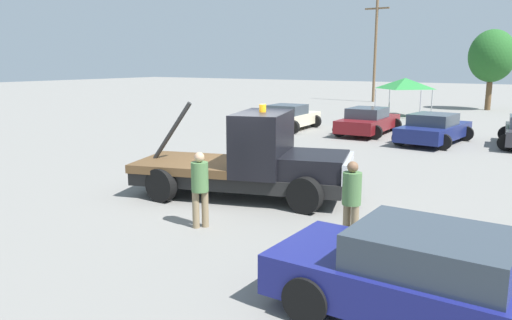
{
  "coord_description": "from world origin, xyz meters",
  "views": [
    {
      "loc": [
        7.36,
        -10.71,
        3.55
      ],
      "look_at": [
        0.5,
        0.0,
        1.05
      ],
      "focal_mm": 35.0,
      "sensor_mm": 36.0,
      "label": 1
    }
  ],
  "objects_px": {
    "canopy_tent_green": "(405,83)",
    "parked_car_cream": "(289,117)",
    "parked_car_navy": "(434,129)",
    "tow_truck": "(253,162)",
    "utility_pole": "(375,46)",
    "foreground_car": "(445,283)",
    "tree_left": "(492,56)",
    "person_at_hood": "(200,184)",
    "traffic_cone": "(275,155)",
    "parked_car_maroon": "(368,121)",
    "person_near_truck": "(352,197)"
  },
  "relations": [
    {
      "from": "person_at_hood",
      "to": "traffic_cone",
      "type": "xyz_separation_m",
      "value": [
        -2.31,
        7.14,
        -0.71
      ]
    },
    {
      "from": "parked_car_navy",
      "to": "tree_left",
      "type": "xyz_separation_m",
      "value": [
        -0.43,
        18.49,
        3.33
      ]
    },
    {
      "from": "traffic_cone",
      "to": "utility_pole",
      "type": "height_order",
      "value": "utility_pole"
    },
    {
      "from": "tow_truck",
      "to": "traffic_cone",
      "type": "bearing_deg",
      "value": 96.44
    },
    {
      "from": "parked_car_cream",
      "to": "person_at_hood",
      "type": "bearing_deg",
      "value": -161.5
    },
    {
      "from": "person_near_truck",
      "to": "traffic_cone",
      "type": "relative_size",
      "value": 3.04
    },
    {
      "from": "tow_truck",
      "to": "canopy_tent_green",
      "type": "xyz_separation_m",
      "value": [
        -2.59,
        22.38,
        1.21
      ]
    },
    {
      "from": "parked_car_cream",
      "to": "parked_car_navy",
      "type": "xyz_separation_m",
      "value": [
        7.69,
        -0.66,
        0.0
      ]
    },
    {
      "from": "tow_truck",
      "to": "parked_car_maroon",
      "type": "xyz_separation_m",
      "value": [
        -1.64,
        13.1,
        -0.31
      ]
    },
    {
      "from": "tree_left",
      "to": "person_near_truck",
      "type": "bearing_deg",
      "value": -86.28
    },
    {
      "from": "parked_car_cream",
      "to": "utility_pole",
      "type": "relative_size",
      "value": 0.47
    },
    {
      "from": "person_at_hood",
      "to": "parked_car_cream",
      "type": "relative_size",
      "value": 0.38
    },
    {
      "from": "parked_car_maroon",
      "to": "tree_left",
      "type": "relative_size",
      "value": 0.83
    },
    {
      "from": "person_at_hood",
      "to": "foreground_car",
      "type": "bearing_deg",
      "value": -156.39
    },
    {
      "from": "person_at_hood",
      "to": "tree_left",
      "type": "height_order",
      "value": "tree_left"
    },
    {
      "from": "tow_truck",
      "to": "foreground_car",
      "type": "bearing_deg",
      "value": -53.08
    },
    {
      "from": "person_near_truck",
      "to": "parked_car_maroon",
      "type": "relative_size",
      "value": 0.34
    },
    {
      "from": "person_at_hood",
      "to": "traffic_cone",
      "type": "distance_m",
      "value": 7.53
    },
    {
      "from": "person_near_truck",
      "to": "parked_car_navy",
      "type": "distance_m",
      "value": 13.82
    },
    {
      "from": "parked_car_maroon",
      "to": "parked_car_navy",
      "type": "distance_m",
      "value": 3.7
    },
    {
      "from": "person_at_hood",
      "to": "traffic_cone",
      "type": "height_order",
      "value": "person_at_hood"
    },
    {
      "from": "canopy_tent_green",
      "to": "parked_car_cream",
      "type": "bearing_deg",
      "value": -108.24
    },
    {
      "from": "tow_truck",
      "to": "parked_car_maroon",
      "type": "relative_size",
      "value": 1.23
    },
    {
      "from": "parked_car_maroon",
      "to": "tree_left",
      "type": "xyz_separation_m",
      "value": [
        3.06,
        17.23,
        3.33
      ]
    },
    {
      "from": "canopy_tent_green",
      "to": "utility_pole",
      "type": "bearing_deg",
      "value": 118.67
    },
    {
      "from": "parked_car_maroon",
      "to": "canopy_tent_green",
      "type": "height_order",
      "value": "canopy_tent_green"
    },
    {
      "from": "foreground_car",
      "to": "tree_left",
      "type": "relative_size",
      "value": 0.82
    },
    {
      "from": "person_at_hood",
      "to": "canopy_tent_green",
      "type": "distance_m",
      "value": 25.27
    },
    {
      "from": "foreground_car",
      "to": "tree_left",
      "type": "height_order",
      "value": "tree_left"
    },
    {
      "from": "parked_car_navy",
      "to": "traffic_cone",
      "type": "bearing_deg",
      "value": 158.63
    },
    {
      "from": "person_at_hood",
      "to": "utility_pole",
      "type": "relative_size",
      "value": 0.18
    },
    {
      "from": "canopy_tent_green",
      "to": "traffic_cone",
      "type": "relative_size",
      "value": 5.41
    },
    {
      "from": "person_near_truck",
      "to": "traffic_cone",
      "type": "height_order",
      "value": "person_near_truck"
    },
    {
      "from": "parked_car_cream",
      "to": "traffic_cone",
      "type": "bearing_deg",
      "value": -157.84
    },
    {
      "from": "traffic_cone",
      "to": "utility_pole",
      "type": "xyz_separation_m",
      "value": [
        -6.67,
        28.91,
        4.67
      ]
    },
    {
      "from": "person_near_truck",
      "to": "utility_pole",
      "type": "distance_m",
      "value": 37.47
    },
    {
      "from": "tow_truck",
      "to": "person_at_hood",
      "type": "distance_m",
      "value": 2.71
    },
    {
      "from": "person_at_hood",
      "to": "parked_car_navy",
      "type": "distance_m",
      "value": 14.61
    },
    {
      "from": "person_near_truck",
      "to": "person_at_hood",
      "type": "height_order",
      "value": "same"
    },
    {
      "from": "parked_car_navy",
      "to": "tow_truck",
      "type": "bearing_deg",
      "value": 176.85
    },
    {
      "from": "person_near_truck",
      "to": "person_at_hood",
      "type": "bearing_deg",
      "value": 123.2
    },
    {
      "from": "person_at_hood",
      "to": "parked_car_maroon",
      "type": "distance_m",
      "value": 15.92
    },
    {
      "from": "tree_left",
      "to": "parked_car_maroon",
      "type": "bearing_deg",
      "value": -100.07
    },
    {
      "from": "parked_car_maroon",
      "to": "canopy_tent_green",
      "type": "xyz_separation_m",
      "value": [
        -0.95,
        9.28,
        1.53
      ]
    },
    {
      "from": "utility_pole",
      "to": "parked_car_cream",
      "type": "bearing_deg",
      "value": -82.48
    },
    {
      "from": "tow_truck",
      "to": "utility_pole",
      "type": "height_order",
      "value": "utility_pole"
    },
    {
      "from": "parked_car_navy",
      "to": "utility_pole",
      "type": "bearing_deg",
      "value": 31.59
    },
    {
      "from": "parked_car_maroon",
      "to": "traffic_cone",
      "type": "xyz_separation_m",
      "value": [
        -0.29,
        -8.65,
        -0.4
      ]
    },
    {
      "from": "foreground_car",
      "to": "utility_pole",
      "type": "relative_size",
      "value": 0.53
    },
    {
      "from": "parked_car_cream",
      "to": "tree_left",
      "type": "relative_size",
      "value": 0.74
    }
  ]
}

